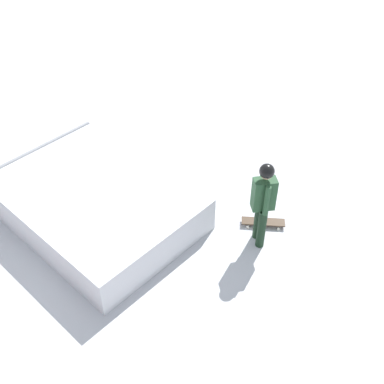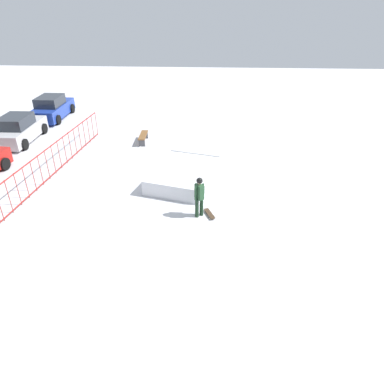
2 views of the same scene
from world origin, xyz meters
name	(u,v)px [view 1 (image 1 of 2)]	position (x,y,z in m)	size (l,w,h in m)	color
ground_plane	(103,234)	(0.00, 0.00, 0.00)	(60.00, 60.00, 0.00)	silver
skate_ramp	(80,194)	(0.80, -0.43, 0.32)	(5.89, 3.92, 0.74)	silver
skater	(263,199)	(-2.56, -1.17, 1.01)	(0.44, 0.40, 1.73)	black
skateboard	(263,222)	(-2.50, -1.58, 0.08)	(0.81, 0.50, 0.09)	#3F2D1E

